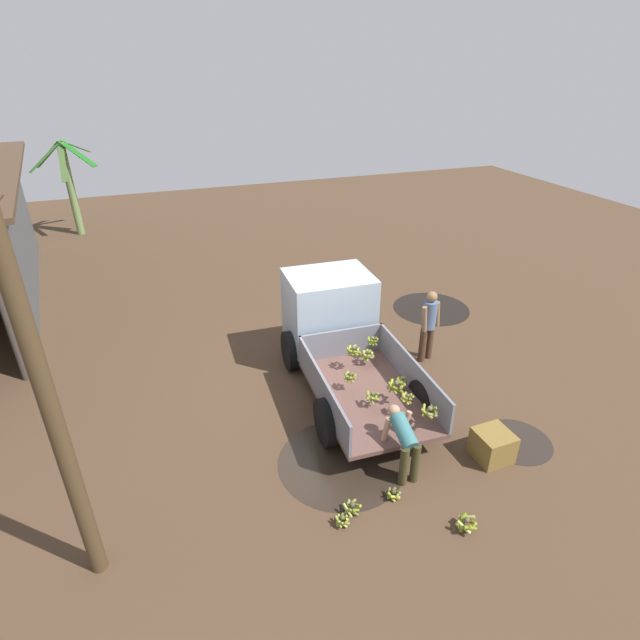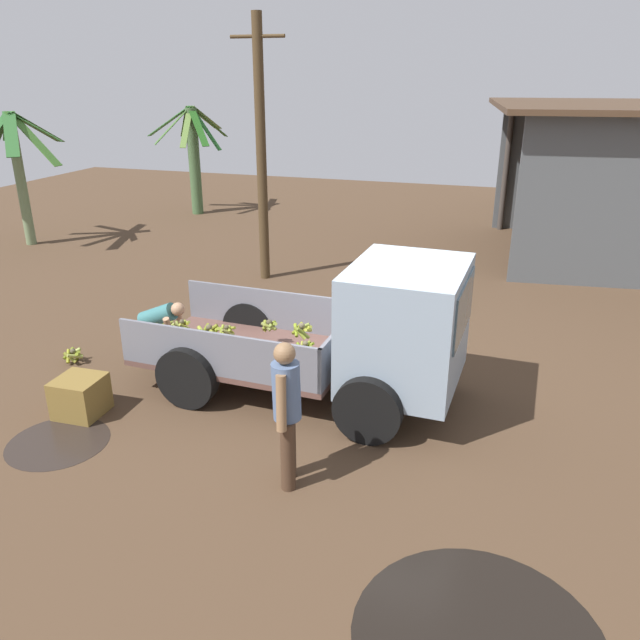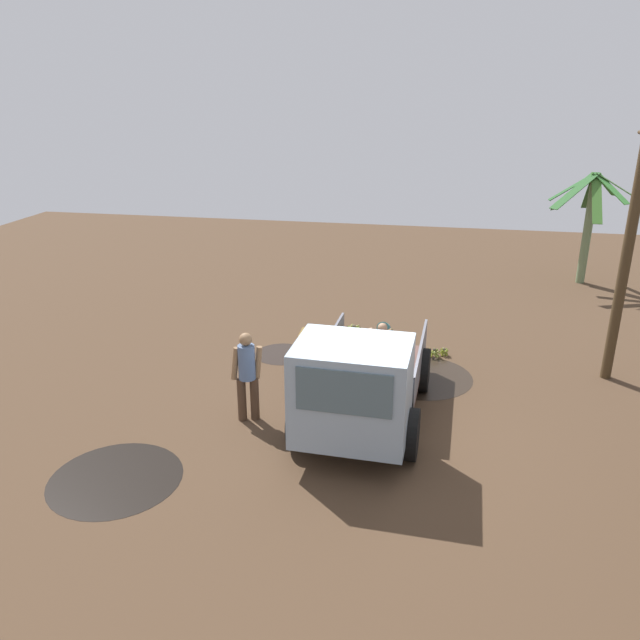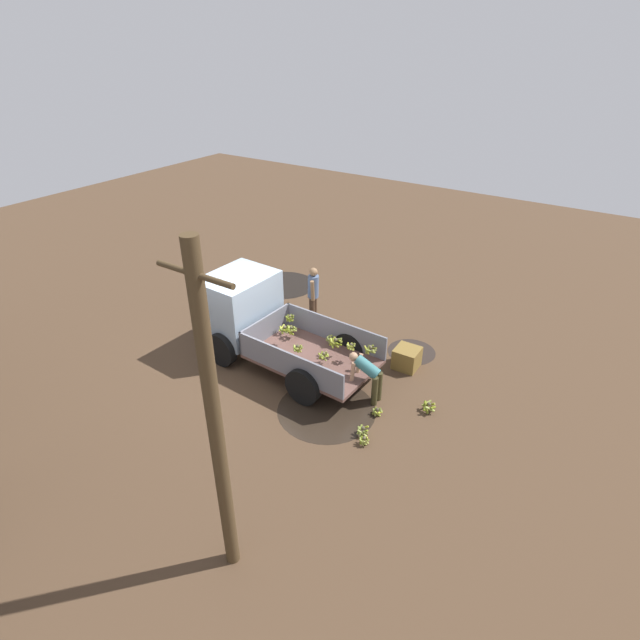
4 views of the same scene
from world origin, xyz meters
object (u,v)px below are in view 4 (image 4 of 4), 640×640
object	(u,v)px
person_worker_loading	(368,374)
banana_bunch_on_ground_2	(377,411)
person_foreground_visitor	(313,293)
cargo_truck	(254,315)
banana_bunch_on_ground_0	(364,440)
utility_pole	(215,426)
banana_bunch_on_ground_1	(429,406)
wooden_crate_0	(407,358)
banana_bunch_on_ground_3	(363,430)

from	to	relation	value
person_worker_loading	banana_bunch_on_ground_2	world-z (taller)	person_worker_loading
person_foreground_visitor	cargo_truck	bearing A→B (deg)	-119.86
person_worker_loading	banana_bunch_on_ground_0	xyz separation A→B (m)	(-0.67, 1.32, -0.56)
utility_pole	banana_bunch_on_ground_0	size ratio (longest dim) A/B	24.04
cargo_truck	person_foreground_visitor	distance (m)	2.07
banana_bunch_on_ground_0	person_foreground_visitor	bearing A→B (deg)	-44.22
banana_bunch_on_ground_1	wooden_crate_0	xyz separation A→B (m)	(1.12, -1.27, 0.12)
banana_bunch_on_ground_1	banana_bunch_on_ground_2	size ratio (longest dim) A/B	1.35
person_worker_loading	cargo_truck	bearing A→B (deg)	-2.45
cargo_truck	banana_bunch_on_ground_3	xyz separation A→B (m)	(-3.85, 1.24, -0.91)
banana_bunch_on_ground_0	banana_bunch_on_ground_1	size ratio (longest dim) A/B	0.68
person_foreground_visitor	banana_bunch_on_ground_3	world-z (taller)	person_foreground_visitor
banana_bunch_on_ground_0	utility_pole	bearing A→B (deg)	81.63
banana_bunch_on_ground_3	banana_bunch_on_ground_2	bearing A→B (deg)	-85.96
wooden_crate_0	banana_bunch_on_ground_2	bearing A→B (deg)	96.93
banana_bunch_on_ground_0	wooden_crate_0	bearing A→B (deg)	-81.37
banana_bunch_on_ground_0	banana_bunch_on_ground_2	world-z (taller)	banana_bunch_on_ground_0
person_foreground_visitor	banana_bunch_on_ground_2	distance (m)	4.30
person_worker_loading	wooden_crate_0	world-z (taller)	person_worker_loading
banana_bunch_on_ground_1	banana_bunch_on_ground_3	world-z (taller)	banana_bunch_on_ground_1
person_foreground_visitor	banana_bunch_on_ground_3	size ratio (longest dim) A/B	6.28
person_foreground_visitor	person_worker_loading	size ratio (longest dim) A/B	1.56
person_worker_loading	banana_bunch_on_ground_0	distance (m)	1.58
person_worker_loading	utility_pole	bearing A→B (deg)	92.12
utility_pole	wooden_crate_0	distance (m)	6.71
person_foreground_visitor	person_worker_loading	bearing A→B (deg)	-54.48
cargo_truck	banana_bunch_on_ground_3	distance (m)	4.15
banana_bunch_on_ground_2	wooden_crate_0	world-z (taller)	wooden_crate_0
banana_bunch_on_ground_0	banana_bunch_on_ground_2	bearing A→B (deg)	-77.83
person_foreground_visitor	banana_bunch_on_ground_1	world-z (taller)	person_foreground_visitor
cargo_truck	wooden_crate_0	world-z (taller)	cargo_truck
banana_bunch_on_ground_0	banana_bunch_on_ground_2	distance (m)	0.96
cargo_truck	banana_bunch_on_ground_0	bearing A→B (deg)	162.41
banana_bunch_on_ground_0	banana_bunch_on_ground_2	size ratio (longest dim) A/B	0.92
utility_pole	banana_bunch_on_ground_2	bearing A→B (deg)	-93.86
utility_pole	person_foreground_visitor	bearing A→B (deg)	-65.60
utility_pole	banana_bunch_on_ground_1	size ratio (longest dim) A/B	16.25
banana_bunch_on_ground_2	banana_bunch_on_ground_3	bearing A→B (deg)	94.04
utility_pole	wooden_crate_0	world-z (taller)	utility_pole
cargo_truck	utility_pole	world-z (taller)	utility_pole
person_foreground_visitor	banana_bunch_on_ground_2	bearing A→B (deg)	-54.85
utility_pole	wooden_crate_0	bearing A→B (deg)	-90.42
cargo_truck	utility_pole	xyz separation A→B (m)	(-3.51, 4.77, 1.67)
banana_bunch_on_ground_2	wooden_crate_0	size ratio (longest dim) A/B	0.42
cargo_truck	banana_bunch_on_ground_2	distance (m)	3.95
cargo_truck	person_worker_loading	bearing A→B (deg)	-179.99
person_worker_loading	banana_bunch_on_ground_3	world-z (taller)	person_worker_loading
utility_pole	person_foreground_visitor	size ratio (longest dim) A/B	3.17
person_foreground_visitor	banana_bunch_on_ground_3	bearing A→B (deg)	-61.48
banana_bunch_on_ground_0	banana_bunch_on_ground_1	bearing A→B (deg)	-112.43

